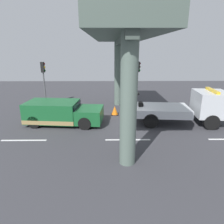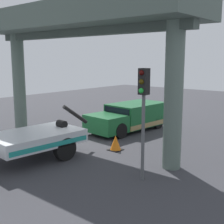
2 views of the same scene
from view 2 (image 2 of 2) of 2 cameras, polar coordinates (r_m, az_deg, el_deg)
ground_plane at (r=15.38m, az=-6.59°, el=-6.44°), size 60.00×40.00×0.10m
lane_stripe_west at (r=21.45m, az=-0.07°, el=-1.52°), size 2.60×0.16×0.01m
lane_stripe_mid at (r=17.39m, az=-12.86°, el=-4.52°), size 2.60×0.16×0.01m
towed_van_green at (r=18.44m, az=3.38°, el=-0.98°), size 5.37×2.62×1.58m
overpass_structure at (r=15.01m, az=-6.35°, el=15.87°), size 3.60×12.29×6.76m
traffic_light_far at (r=10.47m, az=5.90°, el=2.35°), size 0.39×0.32×3.97m
traffic_cone_orange at (r=14.44m, az=0.67°, el=-5.87°), size 0.60×0.60×0.71m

